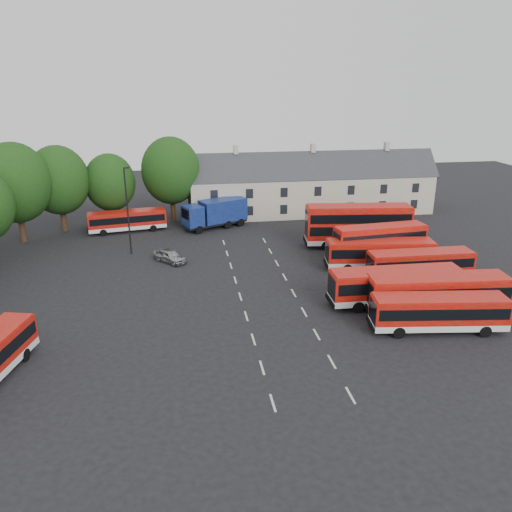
# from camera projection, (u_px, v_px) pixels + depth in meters

# --- Properties ---
(ground) EXTENTS (140.00, 140.00, 0.00)m
(ground) POSITION_uv_depth(u_px,v_px,m) (243.00, 306.00, 43.78)
(ground) COLOR black
(ground) RESTS_ON ground
(lane_markings) EXTENTS (5.15, 33.80, 0.01)m
(lane_markings) POSITION_uv_depth(u_px,v_px,m) (267.00, 295.00, 46.00)
(lane_markings) COLOR beige
(lane_markings) RESTS_ON ground
(treeline) EXTENTS (29.92, 32.59, 12.01)m
(treeline) POSITION_uv_depth(u_px,v_px,m) (39.00, 192.00, 56.48)
(treeline) COLOR black
(treeline) RESTS_ON ground
(terrace_houses) EXTENTS (35.70, 7.13, 10.06)m
(terrace_houses) POSITION_uv_depth(u_px,v_px,m) (311.00, 187.00, 72.39)
(terrace_houses) COLOR beige
(terrace_houses) RESTS_ON ground
(bus_row_a) EXTENTS (10.68, 3.70, 2.96)m
(bus_row_a) POSITION_uv_depth(u_px,v_px,m) (439.00, 310.00, 38.89)
(bus_row_a) COLOR silver
(bus_row_a) RESTS_ON ground
(bus_row_b) EXTENTS (12.01, 3.69, 3.34)m
(bus_row_b) POSITION_uv_depth(u_px,v_px,m) (438.00, 291.00, 41.87)
(bus_row_b) COLOR silver
(bus_row_b) RESTS_ON ground
(bus_row_c) EXTENTS (11.63, 2.94, 3.27)m
(bus_row_c) POSITION_uv_depth(u_px,v_px,m) (396.00, 284.00, 43.42)
(bus_row_c) COLOR silver
(bus_row_c) RESTS_ON ground
(bus_row_d) EXTENTS (10.38, 2.58, 2.92)m
(bus_row_d) POSITION_uv_depth(u_px,v_px,m) (420.00, 263.00, 48.95)
(bus_row_d) COLOR silver
(bus_row_d) RESTS_ON ground
(bus_row_e) EXTENTS (11.23, 3.84, 3.11)m
(bus_row_e) POSITION_uv_depth(u_px,v_px,m) (380.00, 252.00, 51.62)
(bus_row_e) COLOR silver
(bus_row_e) RESTS_ON ground
(bus_dd_south) EXTENTS (10.14, 3.21, 4.09)m
(bus_dd_south) POSITION_uv_depth(u_px,v_px,m) (380.00, 241.00, 53.42)
(bus_dd_south) COLOR silver
(bus_dd_south) RESTS_ON ground
(bus_dd_north) EXTENTS (12.37, 4.12, 4.98)m
(bus_dd_north) POSITION_uv_depth(u_px,v_px,m) (358.00, 223.00, 58.19)
(bus_dd_north) COLOR silver
(bus_dd_north) RESTS_ON ground
(bus_north) EXTENTS (9.96, 3.78, 2.75)m
(bus_north) POSITION_uv_depth(u_px,v_px,m) (127.00, 219.00, 64.21)
(bus_north) COLOR silver
(bus_north) RESTS_ON ground
(box_truck) EXTENTS (8.88, 5.91, 3.73)m
(box_truck) POSITION_uv_depth(u_px,v_px,m) (216.00, 212.00, 65.69)
(box_truck) COLOR black
(box_truck) RESTS_ON ground
(silver_car) EXTENTS (3.94, 4.08, 1.38)m
(silver_car) POSITION_uv_depth(u_px,v_px,m) (170.00, 256.00, 53.91)
(silver_car) COLOR #A8AAAF
(silver_car) RESTS_ON ground
(lamppost) EXTENTS (0.67, 0.46, 9.86)m
(lamppost) POSITION_uv_depth(u_px,v_px,m) (128.00, 209.00, 54.84)
(lamppost) COLOR black
(lamppost) RESTS_ON ground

